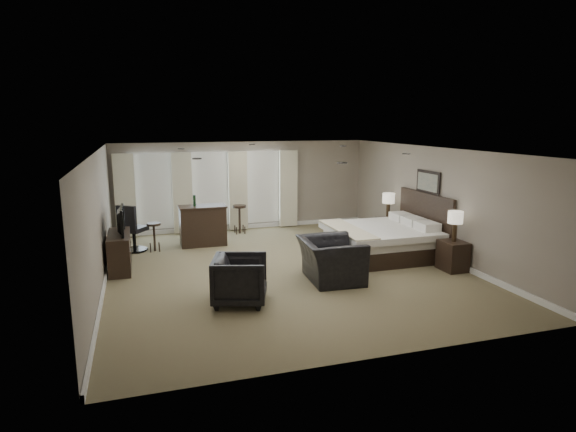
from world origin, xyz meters
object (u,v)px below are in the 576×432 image
object	(u,v)px
nightstand_near	(453,256)
tv	(118,231)
lamp_far	(388,206)
armchair_far	(240,277)
bar_counter	(203,225)
bed	(385,226)
desk_chair	(133,228)
bar_stool_left	(154,237)
armchair_near	(331,253)
nightstand_far	(387,229)
lamp_near	(455,226)
bar_stool_right	(240,219)
dresser	(120,252)

from	to	relation	value
nightstand_near	tv	xyz separation A→B (m)	(-6.92, 2.18, 0.55)
lamp_far	armchair_far	world-z (taller)	lamp_far
bar_counter	bed	bearing A→B (deg)	-30.09
nightstand_near	armchair_far	xyz separation A→B (m)	(-4.81, -0.52, 0.15)
desk_chair	lamp_far	bearing A→B (deg)	-151.50
lamp_far	bar_stool_left	xyz separation A→B (m)	(-6.14, 0.64, -0.58)
tv	bar_counter	world-z (taller)	bar_counter
bar_stool_left	desk_chair	bearing A→B (deg)	162.46
armchair_near	nightstand_far	bearing A→B (deg)	-42.11
desk_chair	bar_stool_left	bearing A→B (deg)	-162.22
bed	desk_chair	bearing A→B (deg)	158.64
nightstand_near	lamp_far	world-z (taller)	lamp_far
tv	bar_stool_left	distance (m)	1.65
nightstand_far	tv	distance (m)	6.98
bed	lamp_near	bearing A→B (deg)	-58.46
bar_stool_right	armchair_far	bearing A→B (deg)	-101.54
bar_counter	desk_chair	size ratio (longest dim) A/B	1.01
bar_stool_right	nightstand_far	bearing A→B (deg)	-27.11
lamp_near	desk_chair	xyz separation A→B (m)	(-6.63, 3.69, -0.38)
bed	dresser	size ratio (longest dim) A/B	1.67
armchair_far	bar_stool_left	size ratio (longest dim) A/B	1.32
bed	tv	size ratio (longest dim) A/B	2.31
lamp_near	lamp_far	size ratio (longest dim) A/B	0.96
lamp_far	bar_stool_left	distance (m)	6.20
armchair_near	armchair_far	distance (m)	2.13
tv	armchair_near	bearing A→B (deg)	-116.15
nightstand_far	bar_stool_left	size ratio (longest dim) A/B	0.82
bed	tv	bearing A→B (deg)	173.08
lamp_far	dresser	world-z (taller)	lamp_far
nightstand_far	lamp_near	distance (m)	2.98
nightstand_near	bar_stool_left	size ratio (longest dim) A/B	0.90
bed	lamp_near	distance (m)	1.72
lamp_near	bed	bearing A→B (deg)	121.54
tv	armchair_far	xyz separation A→B (m)	(2.11, -2.70, -0.40)
lamp_near	armchair_near	distance (m)	2.83
bar_counter	desk_chair	xyz separation A→B (m)	(-1.72, -0.08, 0.07)
lamp_far	desk_chair	size ratio (longest dim) A/B	0.58
bed	nightstand_near	size ratio (longest dim) A/B	3.62
dresser	bar_stool_right	xyz separation A→B (m)	(3.20, 2.62, 0.01)
armchair_near	desk_chair	bearing A→B (deg)	50.76
nightstand_near	bar_stool_left	bearing A→B (deg)	150.05
tv	armchair_near	xyz separation A→B (m)	(4.12, -2.02, -0.30)
desk_chair	lamp_near	bearing A→B (deg)	-173.80
nightstand_far	desk_chair	world-z (taller)	desk_chair
lamp_near	armchair_far	distance (m)	4.86
bed	nightstand_far	distance (m)	1.76
nightstand_far	dresser	distance (m)	6.96
bar_counter	bar_stool_left	distance (m)	1.27
desk_chair	bed	bearing A→B (deg)	-166.03
bed	bar_counter	bearing A→B (deg)	149.91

